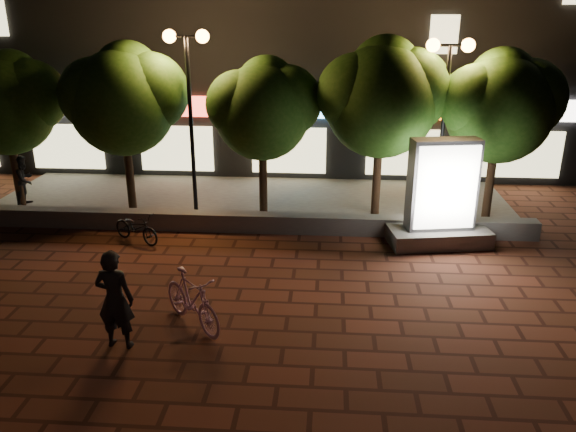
# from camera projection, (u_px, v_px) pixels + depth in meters

# --- Properties ---
(ground) EXTENTS (80.00, 80.00, 0.00)m
(ground) POSITION_uv_depth(u_px,v_px,m) (211.00, 300.00, 11.93)
(ground) COLOR #5A291C
(ground) RESTS_ON ground
(retaining_wall) EXTENTS (16.00, 0.45, 0.50)m
(retaining_wall) POSITION_uv_depth(u_px,v_px,m) (240.00, 222.00, 15.59)
(retaining_wall) COLOR slate
(retaining_wall) RESTS_ON ground
(sidewalk) EXTENTS (16.00, 5.00, 0.08)m
(sidewalk) POSITION_uv_depth(u_px,v_px,m) (252.00, 200.00, 18.00)
(sidewalk) COLOR slate
(sidewalk) RESTS_ON ground
(building_block) EXTENTS (28.00, 8.12, 11.30)m
(building_block) POSITION_uv_depth(u_px,v_px,m) (271.00, 30.00, 22.38)
(building_block) COLOR black
(building_block) RESTS_ON ground
(tree_far_left) EXTENTS (3.36, 2.80, 4.63)m
(tree_far_left) POSITION_uv_depth(u_px,v_px,m) (7.00, 100.00, 16.40)
(tree_far_left) COLOR black
(tree_far_left) RESTS_ON sidewalk
(tree_left) EXTENTS (3.60, 3.00, 4.89)m
(tree_left) POSITION_uv_depth(u_px,v_px,m) (124.00, 96.00, 16.10)
(tree_left) COLOR black
(tree_left) RESTS_ON sidewalk
(tree_mid) EXTENTS (3.24, 2.70, 4.50)m
(tree_mid) POSITION_uv_depth(u_px,v_px,m) (264.00, 106.00, 15.90)
(tree_mid) COLOR black
(tree_mid) RESTS_ON sidewalk
(tree_right) EXTENTS (3.72, 3.10, 5.07)m
(tree_right) POSITION_uv_depth(u_px,v_px,m) (383.00, 94.00, 15.55)
(tree_right) COLOR black
(tree_right) RESTS_ON sidewalk
(tree_far_right) EXTENTS (3.48, 2.90, 4.76)m
(tree_far_right) POSITION_uv_depth(u_px,v_px,m) (501.00, 103.00, 15.39)
(tree_far_right) COLOR black
(tree_far_right) RESTS_ON sidewalk
(street_lamp_left) EXTENTS (1.26, 0.36, 5.18)m
(street_lamp_left) POSITION_uv_depth(u_px,v_px,m) (188.00, 76.00, 15.52)
(street_lamp_left) COLOR black
(street_lamp_left) RESTS_ON sidewalk
(street_lamp_right) EXTENTS (1.26, 0.36, 4.98)m
(street_lamp_right) POSITION_uv_depth(u_px,v_px,m) (447.00, 84.00, 15.08)
(street_lamp_right) COLOR black
(street_lamp_right) RESTS_ON sidewalk
(ad_kiosk) EXTENTS (2.74, 1.70, 2.77)m
(ad_kiosk) POSITION_uv_depth(u_px,v_px,m) (441.00, 203.00, 14.45)
(ad_kiosk) COLOR slate
(ad_kiosk) RESTS_ON ground
(scooter_pink) EXTENTS (1.69, 1.71, 1.12)m
(scooter_pink) POSITION_uv_depth(u_px,v_px,m) (192.00, 300.00, 10.76)
(scooter_pink) COLOR #C989AF
(scooter_pink) RESTS_ON ground
(rider) EXTENTS (0.72, 0.50, 1.89)m
(rider) POSITION_uv_depth(u_px,v_px,m) (115.00, 299.00, 9.99)
(rider) COLOR black
(rider) RESTS_ON ground
(scooter_parked) EXTENTS (1.59, 1.20, 0.80)m
(scooter_parked) POSITION_uv_depth(u_px,v_px,m) (136.00, 227.00, 14.78)
(scooter_parked) COLOR black
(scooter_parked) RESTS_ON ground
(pedestrian) EXTENTS (0.62, 0.78, 1.55)m
(pedestrian) POSITION_uv_depth(u_px,v_px,m) (24.00, 180.00, 17.27)
(pedestrian) COLOR black
(pedestrian) RESTS_ON sidewalk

